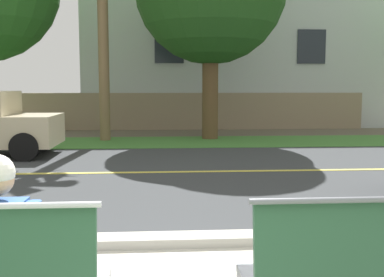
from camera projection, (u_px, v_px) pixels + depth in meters
name	position (u px, v px, depth m)	size (l,w,h in m)	color
ground_plane	(164.00, 160.00, 10.46)	(140.00, 140.00, 0.00)	#665B4C
curb_edge	(169.00, 240.00, 4.85)	(44.00, 0.30, 0.11)	#ADA89E
street_asphalt	(165.00, 172.00, 8.97)	(52.00, 8.00, 0.01)	#383A3D
road_centre_line	(165.00, 172.00, 8.97)	(48.00, 0.14, 0.01)	#E0CC4C
far_verge_grass	(163.00, 142.00, 13.81)	(48.00, 2.80, 0.02)	#478438
bench_right	(378.00, 277.00, 2.95)	(1.73, 0.48, 1.01)	slate
seated_person_blue	(4.00, 242.00, 2.94)	(0.52, 0.68, 1.25)	#333D56
garden_wall	(196.00, 111.00, 17.92)	(13.00, 0.36, 1.40)	gray
house_across_street	(229.00, 51.00, 20.92)	(13.16, 6.91, 6.37)	#B7BCC1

